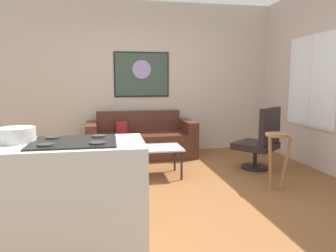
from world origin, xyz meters
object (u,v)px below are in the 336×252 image
at_px(couch, 141,141).
at_px(wall_painting, 142,74).
at_px(bar_stool, 276,148).
at_px(armchair, 261,141).
at_px(mixing_bowl, 17,135).
at_px(coffee_table, 150,150).

relative_size(couch, wall_painting, 1.87).
bearing_deg(bar_stool, couch, 127.21).
height_order(couch, bar_stool, couch).
distance_m(couch, wall_painting, 1.26).
height_order(armchair, wall_painting, wall_painting).
bearing_deg(bar_stool, mixing_bowl, -157.55).
bearing_deg(mixing_bowl, coffee_table, 57.52).
relative_size(couch, bar_stool, 2.71).
bearing_deg(couch, coffee_table, -89.35).
xyz_separation_m(bar_stool, wall_painting, (-1.42, 2.41, 0.95)).
xyz_separation_m(coffee_table, armchair, (1.70, 0.04, 0.07)).
bearing_deg(wall_painting, armchair, -44.00).
bearing_deg(couch, mixing_bowl, -111.18).
xyz_separation_m(coffee_table, bar_stool, (1.49, -0.79, 0.13)).
xyz_separation_m(couch, bar_stool, (1.50, -1.97, 0.23)).
relative_size(coffee_table, wall_painting, 0.88).
bearing_deg(coffee_table, armchair, 1.28).
bearing_deg(mixing_bowl, wall_painting, 70.16).
bearing_deg(armchair, coffee_table, -178.72).
relative_size(bar_stool, wall_painting, 0.69).
xyz_separation_m(armchair, mixing_bowl, (-2.91, -1.94, 0.51)).
distance_m(bar_stool, mixing_bowl, 2.95).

